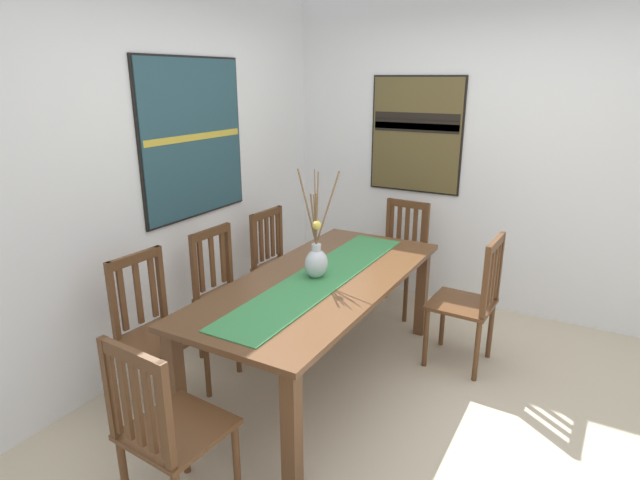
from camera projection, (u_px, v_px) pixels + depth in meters
name	position (u px, v px, depth m)	size (l,w,h in m)	color
ground_plane	(405.00, 412.00, 3.22)	(6.40, 6.40, 0.03)	beige
wall_back	(168.00, 170.00, 3.67)	(6.40, 0.12, 2.70)	white
wall_side	(491.00, 156.00, 4.35)	(0.12, 6.40, 2.70)	white
dining_table	(321.00, 291.00, 3.36)	(2.08, 0.91, 0.74)	brown
table_runner	(321.00, 277.00, 3.33)	(1.91, 0.36, 0.01)	#388447
centerpiece_vase	(316.00, 259.00, 3.30)	(0.20, 0.26, 0.70)	silver
chair_0	(280.00, 262.00, 4.34)	(0.44, 0.44, 0.93)	brown
chair_1	(400.00, 254.00, 4.52)	(0.45, 0.45, 0.95)	brown
chair_2	(471.00, 300.00, 3.58)	(0.44, 0.44, 0.97)	brown
chair_3	(228.00, 292.00, 3.75)	(0.44, 0.44, 0.95)	brown
chair_4	(156.00, 329.00, 3.19)	(0.45, 0.45, 0.96)	brown
chair_5	(166.00, 428.00, 2.27)	(0.45, 0.45, 0.96)	brown
painting_on_back_wall	(193.00, 139.00, 3.76)	(1.04, 0.05, 1.15)	black
painting_on_side_wall	(416.00, 135.00, 4.55)	(0.05, 0.83, 1.01)	black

